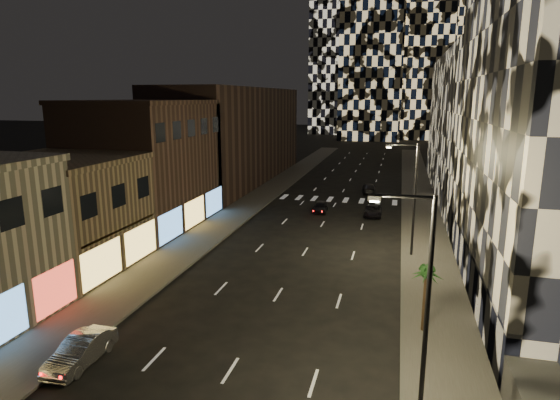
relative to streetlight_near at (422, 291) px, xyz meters
The scene contains 16 objects.
sidewalk_left 44.33m from the streetlight_near, 114.65° to the left, with size 4.00×120.00×0.15m, color #47443F.
sidewalk_right 40.38m from the streetlight_near, 87.64° to the left, with size 4.00×120.00×0.15m, color #47443F.
curb_left 43.50m from the streetlight_near, 112.12° to the left, with size 0.20×120.00×0.15m, color #4C4C47.
curb_right 40.35m from the streetlight_near, 90.65° to the left, with size 0.20×120.00×0.15m, color #4C4C47.
retail_tan 27.67m from the streetlight_near, 156.55° to the left, with size 10.00×10.00×8.00m, color brown.
retail_brown 34.58m from the streetlight_near, 137.17° to the left, with size 10.00×15.00×12.00m, color #493229.
retail_filler_left 56.09m from the streetlight_near, 116.89° to the left, with size 10.00×40.00×14.00m, color #493229.
midrise_base 15.51m from the streetlight_near, 74.78° to the left, with size 0.60×25.00×3.00m, color #383838.
midrise_filler_right 48.56m from the streetlight_near, 76.08° to the left, with size 16.00×40.00×18.00m, color #232326.
streetlight_near is the anchor object (origin of this frame).
streetlight_far 20.00m from the streetlight_near, 90.00° to the left, with size 2.55×0.25×9.00m.
car_silver_parked 16.24m from the streetlight_near, behind, with size 1.45×4.15×1.37m, color gray.
car_dark_midlane 34.50m from the streetlight_near, 105.93° to the left, with size 1.48×3.68×1.25m, color black.
car_dark_oncoming 45.98m from the streetlight_near, 96.09° to the left, with size 1.73×4.25×1.23m, color black.
car_dark_rightlane 33.17m from the streetlight_near, 96.21° to the left, with size 1.84×3.99×1.11m, color black.
palm_tree 7.44m from the streetlight_near, 84.81° to the left, with size 1.88×1.91×3.74m.
Camera 1 is at (7.22, -7.70, 12.67)m, focal length 30.00 mm.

